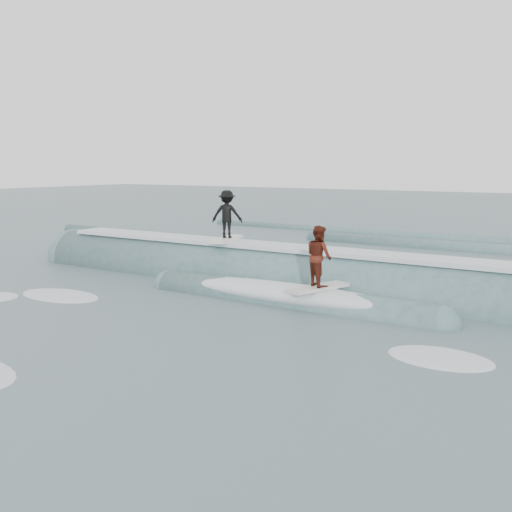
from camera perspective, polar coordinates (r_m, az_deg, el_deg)
The scene contains 6 objects.
ground at distance 14.62m, azimuth -11.67°, elevation -7.17°, with size 160.00×160.00×0.00m, color #3E525A.
breaking_wave at distance 19.37m, azimuth 1.69°, elevation -2.86°, with size 22.10×4.08×2.60m.
surfer_black at distance 20.35m, azimuth -2.91°, elevation 3.99°, with size 1.25×2.07×1.79m.
surfer_red at distance 16.19m, azimuth 6.31°, elevation -0.31°, with size 1.21×2.07×1.83m.
whitewater at distance 15.54m, azimuth -18.06°, elevation -6.46°, with size 15.01×7.49×0.10m.
far_swells at distance 29.83m, azimuth 11.78°, elevation 1.10°, with size 37.05×8.65×0.80m.
Camera 1 is at (9.80, -10.07, 4.04)m, focal length 40.00 mm.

